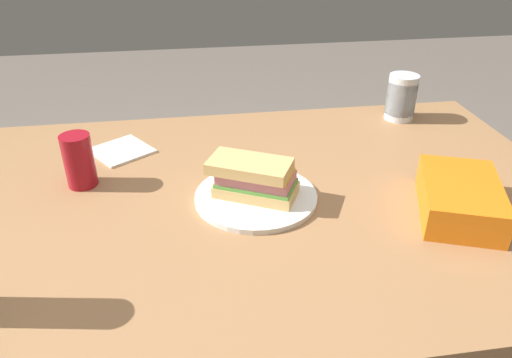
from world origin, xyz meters
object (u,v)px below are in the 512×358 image
dining_table (247,232)px  soda_can_red (79,161)px  sandwich (254,178)px  plastic_cup_stack (401,97)px  paper_plate (256,197)px  chip_bag (460,198)px

dining_table → soda_can_red: bearing=-16.5°
sandwich → dining_table: bearing=-43.9°
dining_table → plastic_cup_stack: bearing=-144.3°
paper_plate → soda_can_red: 0.40m
dining_table → chip_bag: size_ratio=6.40×
chip_bag → plastic_cup_stack: (-0.08, -0.49, 0.03)m
sandwich → plastic_cup_stack: bearing=-142.4°
sandwich → plastic_cup_stack: (-0.49, -0.37, 0.01)m
dining_table → sandwich: bearing=136.1°
paper_plate → soda_can_red: (0.38, -0.12, 0.06)m
dining_table → paper_plate: (-0.02, 0.01, 0.10)m
sandwich → plastic_cup_stack: size_ratio=1.57×
dining_table → chip_bag: bearing=163.1°
paper_plate → chip_bag: size_ratio=1.15×
sandwich → soda_can_red: size_ratio=1.69×
paper_plate → sandwich: bearing=-0.4°
paper_plate → chip_bag: chip_bag is taller
sandwich → soda_can_red: (0.37, -0.12, 0.01)m
paper_plate → soda_can_red: size_ratio=2.16×
soda_can_red → plastic_cup_stack: size_ratio=0.93×
soda_can_red → chip_bag: bearing=163.3°
paper_plate → chip_bag: bearing=164.2°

